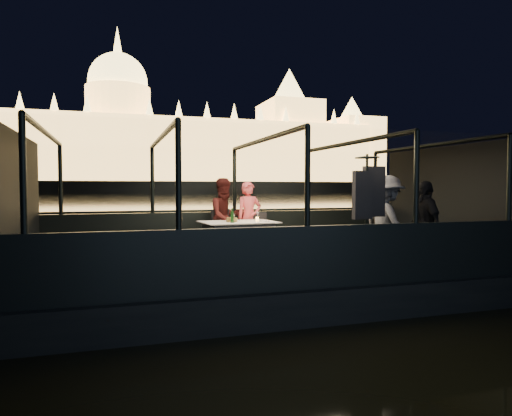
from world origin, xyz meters
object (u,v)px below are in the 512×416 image
object	(u,v)px
chair_port_right	(260,234)
wine_bottle	(232,215)
dining_table_central	(238,241)
coat_stand	(366,221)
passenger_dark	(425,221)
chair_port_left	(222,234)
person_woman_coral	(249,219)
person_man_maroon	(225,220)
passenger_stripe	(387,221)

from	to	relation	value
chair_port_right	wine_bottle	world-z (taller)	wine_bottle
dining_table_central	coat_stand	size ratio (longest dim) A/B	0.73
passenger_dark	wine_bottle	world-z (taller)	passenger_dark
chair_port_left	coat_stand	bearing A→B (deg)	-81.15
coat_stand	passenger_dark	world-z (taller)	coat_stand
dining_table_central	chair_port_right	xyz separation A→B (m)	(0.60, 0.45, 0.06)
chair_port_right	coat_stand	xyz separation A→B (m)	(0.96, -2.66, 0.45)
dining_table_central	person_woman_coral	bearing A→B (deg)	58.48
coat_stand	wine_bottle	world-z (taller)	coat_stand
dining_table_central	wine_bottle	size ratio (longest dim) A/B	5.09
chair_port_left	coat_stand	world-z (taller)	coat_stand
person_woman_coral	person_man_maroon	world-z (taller)	person_man_maroon
passenger_stripe	coat_stand	bearing A→B (deg)	121.63
chair_port_left	chair_port_right	world-z (taller)	chair_port_left
coat_stand	person_man_maroon	size ratio (longest dim) A/B	1.21
person_woman_coral	wine_bottle	world-z (taller)	person_woman_coral
chair_port_left	chair_port_right	size ratio (longest dim) A/B	1.08
chair_port_right	person_woman_coral	size ratio (longest dim) A/B	0.57
person_man_maroon	dining_table_central	bearing A→B (deg)	-101.33
passenger_dark	passenger_stripe	bearing A→B (deg)	-103.15
passenger_stripe	passenger_dark	xyz separation A→B (m)	(0.60, -0.26, 0.00)
coat_stand	passenger_stripe	xyz separation A→B (m)	(0.69, 0.47, -0.05)
coat_stand	chair_port_left	bearing A→B (deg)	121.32
person_woman_coral	person_man_maroon	bearing A→B (deg)	171.42
person_woman_coral	coat_stand	bearing A→B (deg)	-77.76
person_man_maroon	wine_bottle	world-z (taller)	person_man_maroon
chair_port_left	person_woman_coral	distance (m)	0.69
chair_port_right	passenger_dark	xyz separation A→B (m)	(2.25, -2.46, 0.40)
person_woman_coral	person_man_maroon	size ratio (longest dim) A/B	0.95
dining_table_central	person_woman_coral	world-z (taller)	person_woman_coral
wine_bottle	person_man_maroon	bearing A→B (deg)	83.94
person_woman_coral	person_man_maroon	xyz separation A→B (m)	(-0.53, 0.00, 0.00)
chair_port_left	dining_table_central	bearing A→B (deg)	-97.12
dining_table_central	coat_stand	world-z (taller)	coat_stand
dining_table_central	chair_port_left	size ratio (longest dim) A/B	1.50
person_woman_coral	passenger_stripe	bearing A→B (deg)	-62.37
passenger_dark	wine_bottle	size ratio (longest dim) A/B	5.49
coat_stand	person_man_maroon	world-z (taller)	coat_stand
chair_port_right	passenger_dark	size ratio (longest dim) A/B	0.57
wine_bottle	dining_table_central	bearing A→B (deg)	54.73
passenger_stripe	wine_bottle	bearing A→B (deg)	56.52
passenger_stripe	passenger_dark	distance (m)	0.66
coat_stand	person_man_maroon	xyz separation A→B (m)	(-1.65, 2.93, -0.15)
person_woman_coral	dining_table_central	bearing A→B (deg)	-130.10
person_woman_coral	passenger_stripe	size ratio (longest dim) A/B	0.94
dining_table_central	coat_stand	xyz separation A→B (m)	(1.56, -2.21, 0.51)
dining_table_central	person_woman_coral	xyz separation A→B (m)	(0.44, 0.72, 0.36)
passenger_stripe	person_man_maroon	bearing A→B (deg)	41.02
dining_table_central	chair_port_left	distance (m)	0.66
passenger_dark	person_man_maroon	bearing A→B (deg)	-122.55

